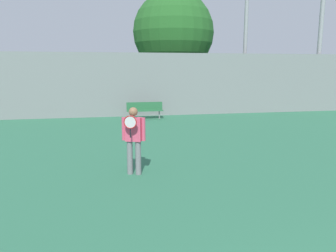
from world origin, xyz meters
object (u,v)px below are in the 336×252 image
bench_courtside_near (145,109)px  tennis_player (134,137)px  light_pole_far_right (322,14)px  tree_green_broad (173,33)px  light_pole_near_left (247,4)px

bench_courtside_near → tennis_player: bearing=-98.8°
tennis_player → light_pole_far_right: (12.15, 10.28, 4.77)m
tennis_player → light_pole_far_right: size_ratio=0.17×
tennis_player → light_pole_far_right: bearing=60.6°
bench_courtside_near → tree_green_broad: bearing=62.2°
light_pole_near_left → light_pole_far_right: size_ratio=1.03×
light_pole_near_left → tree_green_broad: light_pole_near_left is taller
light_pole_far_right → tree_green_broad: size_ratio=1.33×
bench_courtside_near → light_pole_far_right: light_pole_far_right is taller
tree_green_broad → tennis_player: bearing=-105.9°
bench_courtside_near → light_pole_far_right: (10.78, 1.49, 5.19)m
bench_courtside_near → tree_green_broad: tree_green_broad is taller
bench_courtside_near → light_pole_near_left: (6.18, 1.86, 5.64)m
tennis_player → bench_courtside_near: (1.37, 8.79, -0.42)m
bench_courtside_near → tree_green_broad: size_ratio=0.25×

